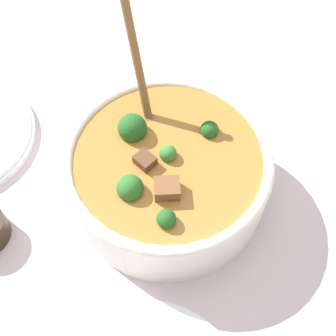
# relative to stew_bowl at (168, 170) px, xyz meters

# --- Properties ---
(ground_plane) EXTENTS (4.00, 4.00, 0.00)m
(ground_plane) POSITION_rel_stew_bowl_xyz_m (-0.00, 0.00, -0.06)
(ground_plane) COLOR silver
(stew_bowl) EXTENTS (0.30, 0.30, 0.26)m
(stew_bowl) POSITION_rel_stew_bowl_xyz_m (0.00, 0.00, 0.00)
(stew_bowl) COLOR white
(stew_bowl) RESTS_ON ground_plane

